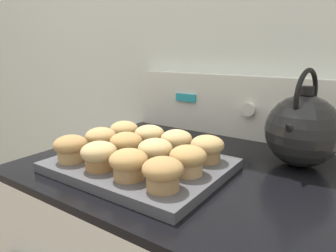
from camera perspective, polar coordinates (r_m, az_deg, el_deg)
name	(u,v)px	position (r m, az deg, el deg)	size (l,w,h in m)	color
wall_back	(242,51)	(1.04, 13.94, 13.73)	(8.00, 0.05, 2.40)	silver
control_panel	(233,106)	(1.01, 12.35, 3.81)	(0.72, 0.07, 0.20)	silver
muffin_pan	(140,165)	(0.72, -5.27, -7.44)	(0.39, 0.30, 0.02)	#4C4C51
muffin_r0_c0	(71,148)	(0.74, -18.03, -3.94)	(0.08, 0.08, 0.06)	tan
muffin_r0_c1	(99,155)	(0.67, -12.99, -5.39)	(0.08, 0.08, 0.06)	olive
muffin_r0_c2	(129,163)	(0.61, -7.50, -7.07)	(0.08, 0.08, 0.06)	#A37A4C
muffin_r0_c3	(163,173)	(0.56, -0.99, -8.92)	(0.08, 0.08, 0.06)	#A37A4C
muffin_r1_c0	(101,139)	(0.79, -12.68, -2.41)	(0.08, 0.08, 0.06)	#A37A4C
muffin_r1_c1	(126,144)	(0.73, -7.98, -3.48)	(0.08, 0.08, 0.06)	olive
muffin_r1_c2	(155,152)	(0.68, -2.44, -4.89)	(0.08, 0.08, 0.06)	#A37A4C
muffin_r1_c3	(188,159)	(0.63, 3.81, -6.37)	(0.08, 0.08, 0.06)	tan
muffin_r2_c0	(124,132)	(0.85, -8.35, -1.05)	(0.08, 0.08, 0.06)	olive
muffin_r2_c1	(149,136)	(0.80, -3.57, -1.93)	(0.08, 0.08, 0.06)	olive
muffin_r2_c2	(176,141)	(0.75, 1.61, -2.96)	(0.08, 0.08, 0.06)	olive
muffin_r2_c3	(207,148)	(0.71, 7.48, -4.15)	(0.08, 0.08, 0.06)	#A37A4C
tea_kettle	(302,130)	(0.79, 24.20, -0.61)	(0.18, 0.21, 0.24)	black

